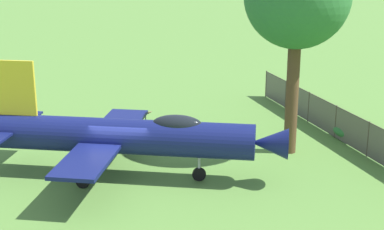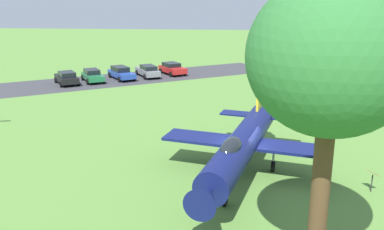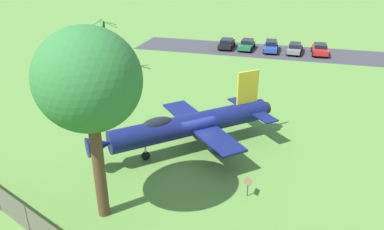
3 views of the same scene
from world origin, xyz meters
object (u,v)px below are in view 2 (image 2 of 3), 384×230
at_px(info_plaque, 373,176).
at_px(parked_car_red, 172,68).
at_px(parked_car_blue, 121,73).
at_px(parked_car_black, 67,78).
at_px(shade_tree, 332,59).
at_px(parked_car_green, 92,75).
at_px(display_jet, 242,144).
at_px(parked_car_gray, 148,71).

xyz_separation_m(info_plaque, parked_car_red, (31.41, 14.41, -0.11)).
relative_size(parked_car_blue, parked_car_black, 1.09).
height_order(shade_tree, parked_car_green, shade_tree).
relative_size(display_jet, parked_car_black, 3.10).
distance_m(parked_car_gray, parked_car_blue, 3.26).
height_order(display_jet, info_plaque, display_jet).
bearing_deg(parked_car_blue, shade_tree, -11.35).
bearing_deg(parked_car_red, parked_car_gray, -89.28).
bearing_deg(parked_car_red, info_plaque, -10.50).
xyz_separation_m(info_plaque, parked_car_green, (25.99, 22.79, -0.13)).
distance_m(display_jet, info_plaque, 6.66).
relative_size(info_plaque, parked_car_green, 0.25).
xyz_separation_m(display_jet, parked_car_blue, (26.86, 13.45, -1.19)).
bearing_deg(parked_car_black, parked_car_gray, -91.05).
xyz_separation_m(display_jet, parked_car_gray, (28.47, 10.61, -1.20)).
xyz_separation_m(shade_tree, parked_car_red, (38.52, 10.29, -6.91)).
height_order(info_plaque, parked_car_red, parked_car_red).
relative_size(parked_car_red, parked_car_black, 1.01).
distance_m(parked_car_red, parked_car_gray, 3.33).
bearing_deg(info_plaque, parked_car_black, 46.02).
distance_m(display_jet, parked_car_red, 31.45).
bearing_deg(display_jet, parked_car_black, -127.34).
bearing_deg(parked_car_black, display_jet, -175.26).
bearing_deg(shade_tree, parked_car_gray, 19.56).
relative_size(info_plaque, parked_car_red, 0.25).
bearing_deg(parked_car_black, parked_car_green, -87.67).
distance_m(info_plaque, parked_car_black, 34.94).
bearing_deg(info_plaque, parked_car_green, 41.25).
bearing_deg(parked_car_black, shade_tree, 179.88).
bearing_deg(parked_car_gray, parked_car_blue, 90.00).
height_order(display_jet, shade_tree, shade_tree).
relative_size(display_jet, parked_car_blue, 2.85).
xyz_separation_m(info_plaque, parked_car_gray, (29.46, 17.11, -0.11)).
height_order(display_jet, parked_car_blue, display_jet).
xyz_separation_m(parked_car_green, parked_car_black, (-1.73, 2.35, 0.02)).
height_order(parked_car_green, parked_car_black, parked_car_black).
distance_m(parked_car_gray, parked_car_green, 6.66).
distance_m(shade_tree, parked_car_gray, 39.42).
bearing_deg(parked_car_red, shade_tree, -20.18).
bearing_deg(parked_car_blue, parked_car_black, -91.03).
bearing_deg(parked_car_blue, parked_car_gray, 83.76).
bearing_deg(display_jet, parked_car_gray, -145.60).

